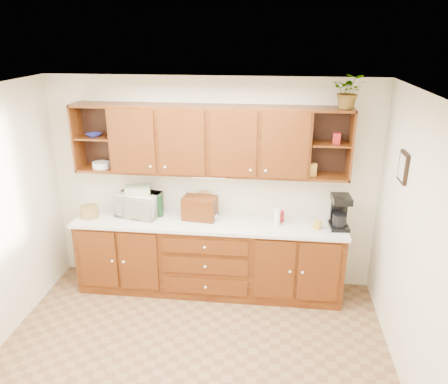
% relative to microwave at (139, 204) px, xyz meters
% --- Properties ---
extents(floor, '(4.00, 4.00, 0.00)m').
position_rel_microwave_xyz_m(floor, '(0.88, -1.52, -1.08)').
color(floor, olive).
rests_on(floor, ground).
extents(ceiling, '(4.00, 4.00, 0.00)m').
position_rel_microwave_xyz_m(ceiling, '(0.88, -1.52, 1.52)').
color(ceiling, white).
rests_on(ceiling, back_wall).
extents(back_wall, '(4.00, 0.00, 4.00)m').
position_rel_microwave_xyz_m(back_wall, '(0.88, 0.23, 0.22)').
color(back_wall, '#F1EACB').
rests_on(back_wall, floor).
extents(right_wall, '(0.00, 3.50, 3.50)m').
position_rel_microwave_xyz_m(right_wall, '(2.88, -1.52, 0.22)').
color(right_wall, '#F1EACB').
rests_on(right_wall, floor).
extents(base_cabinets, '(3.20, 0.60, 0.90)m').
position_rel_microwave_xyz_m(base_cabinets, '(0.88, -0.07, -0.63)').
color(base_cabinets, '#351206').
rests_on(base_cabinets, floor).
extents(countertop, '(3.24, 0.64, 0.04)m').
position_rel_microwave_xyz_m(countertop, '(0.88, -0.08, -0.16)').
color(countertop, silver).
rests_on(countertop, base_cabinets).
extents(upper_cabinets, '(3.20, 0.33, 0.80)m').
position_rel_microwave_xyz_m(upper_cabinets, '(0.89, 0.07, 0.81)').
color(upper_cabinets, '#351206').
rests_on(upper_cabinets, back_wall).
extents(undercabinet_light, '(0.40, 0.05, 0.02)m').
position_rel_microwave_xyz_m(undercabinet_light, '(0.88, 0.01, 0.39)').
color(undercabinet_light, white).
rests_on(undercabinet_light, upper_cabinets).
extents(framed_picture, '(0.03, 0.24, 0.30)m').
position_rel_microwave_xyz_m(framed_picture, '(2.86, -0.62, 0.77)').
color(framed_picture, black).
rests_on(framed_picture, right_wall).
extents(wicker_basket, '(0.25, 0.25, 0.14)m').
position_rel_microwave_xyz_m(wicker_basket, '(-0.58, -0.13, -0.07)').
color(wicker_basket, olive).
rests_on(wicker_basket, countertop).
extents(microwave, '(0.57, 0.43, 0.28)m').
position_rel_microwave_xyz_m(microwave, '(0.00, 0.00, 0.00)').
color(microwave, beige).
rests_on(microwave, countertop).
extents(towel_stack, '(0.34, 0.28, 0.09)m').
position_rel_microwave_xyz_m(towel_stack, '(0.00, 0.00, 0.19)').
color(towel_stack, '#D4CA64').
rests_on(towel_stack, microwave).
extents(wine_bottle, '(0.10, 0.10, 0.28)m').
position_rel_microwave_xyz_m(wine_bottle, '(0.27, -0.01, -0.00)').
color(wine_bottle, black).
rests_on(wine_bottle, countertop).
extents(woven_tray, '(0.33, 0.18, 0.31)m').
position_rel_microwave_xyz_m(woven_tray, '(0.80, 0.11, -0.13)').
color(woven_tray, olive).
rests_on(woven_tray, countertop).
extents(bread_box, '(0.42, 0.29, 0.28)m').
position_rel_microwave_xyz_m(bread_box, '(0.76, -0.02, -0.00)').
color(bread_box, '#351206').
rests_on(bread_box, countertop).
extents(mug_tree, '(0.23, 0.24, 0.27)m').
position_rel_microwave_xyz_m(mug_tree, '(0.86, -0.03, -0.10)').
color(mug_tree, '#351206').
rests_on(mug_tree, countertop).
extents(canister_red, '(0.12, 0.12, 0.13)m').
position_rel_microwave_xyz_m(canister_red, '(1.72, 0.02, -0.08)').
color(canister_red, maroon).
rests_on(canister_red, countertop).
extents(canister_white, '(0.08, 0.08, 0.20)m').
position_rel_microwave_xyz_m(canister_white, '(1.69, -0.11, -0.04)').
color(canister_white, white).
rests_on(canister_white, countertop).
extents(canister_yellow, '(0.10, 0.10, 0.10)m').
position_rel_microwave_xyz_m(canister_yellow, '(2.15, -0.15, -0.09)').
color(canister_yellow, gold).
rests_on(canister_yellow, countertop).
extents(coffee_maker, '(0.22, 0.28, 0.39)m').
position_rel_microwave_xyz_m(coffee_maker, '(2.40, -0.07, 0.05)').
color(coffee_maker, black).
rests_on(coffee_maker, countertop).
extents(bowl_stack, '(0.22, 0.22, 0.04)m').
position_rel_microwave_xyz_m(bowl_stack, '(-0.50, 0.04, 0.84)').
color(bowl_stack, navy).
rests_on(bowl_stack, upper_cabinets).
extents(plate_stack, '(0.26, 0.26, 0.07)m').
position_rel_microwave_xyz_m(plate_stack, '(-0.45, 0.05, 0.47)').
color(plate_stack, white).
rests_on(plate_stack, upper_cabinets).
extents(pantry_box_yellow, '(0.10, 0.09, 0.15)m').
position_rel_microwave_xyz_m(pantry_box_yellow, '(2.06, 0.03, 0.51)').
color(pantry_box_yellow, gold).
rests_on(pantry_box_yellow, upper_cabinets).
extents(pantry_box_red, '(0.09, 0.08, 0.12)m').
position_rel_microwave_xyz_m(pantry_box_red, '(2.30, 0.03, 0.88)').
color(pantry_box_red, maroon).
rests_on(pantry_box_red, upper_cabinets).
extents(potted_plant, '(0.39, 0.36, 0.37)m').
position_rel_microwave_xyz_m(potted_plant, '(2.38, 0.02, 1.39)').
color(potted_plant, '#999999').
rests_on(potted_plant, upper_cabinets).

